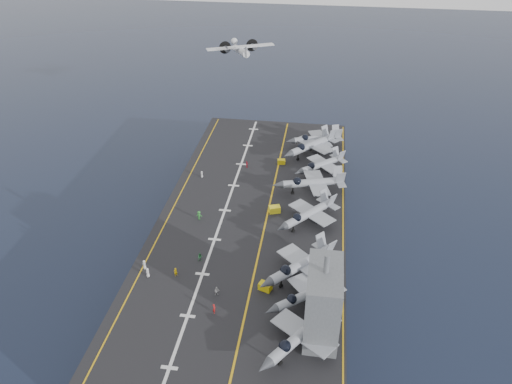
# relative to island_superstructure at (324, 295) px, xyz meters

# --- Properties ---
(ground) EXTENTS (500.00, 500.00, 0.00)m
(ground) POSITION_rel_island_superstructure_xyz_m (-15.00, 30.00, -17.90)
(ground) COLOR #142135
(ground) RESTS_ON ground
(hull) EXTENTS (36.00, 90.00, 10.00)m
(hull) POSITION_rel_island_superstructure_xyz_m (-15.00, 30.00, -12.90)
(hull) COLOR #56595E
(hull) RESTS_ON ground
(flight_deck) EXTENTS (38.00, 92.00, 0.40)m
(flight_deck) POSITION_rel_island_superstructure_xyz_m (-15.00, 30.00, -7.70)
(flight_deck) COLOR black
(flight_deck) RESTS_ON hull
(foul_line) EXTENTS (0.35, 90.00, 0.02)m
(foul_line) POSITION_rel_island_superstructure_xyz_m (-12.00, 30.00, -7.48)
(foul_line) COLOR gold
(foul_line) RESTS_ON flight_deck
(landing_centerline) EXTENTS (0.50, 90.00, 0.02)m
(landing_centerline) POSITION_rel_island_superstructure_xyz_m (-21.00, 30.00, -7.48)
(landing_centerline) COLOR silver
(landing_centerline) RESTS_ON flight_deck
(deck_edge_port) EXTENTS (0.25, 90.00, 0.02)m
(deck_edge_port) POSITION_rel_island_superstructure_xyz_m (-32.00, 30.00, -7.48)
(deck_edge_port) COLOR gold
(deck_edge_port) RESTS_ON flight_deck
(deck_edge_stbd) EXTENTS (0.25, 90.00, 0.02)m
(deck_edge_stbd) POSITION_rel_island_superstructure_xyz_m (3.50, 30.00, -7.48)
(deck_edge_stbd) COLOR gold
(deck_edge_stbd) RESTS_ON flight_deck
(island_superstructure) EXTENTS (5.00, 10.00, 15.00)m
(island_superstructure) POSITION_rel_island_superstructure_xyz_m (0.00, 0.00, 0.00)
(island_superstructure) COLOR #56595E
(island_superstructure) RESTS_ON flight_deck
(fighter_jet_0) EXTENTS (17.38, 18.56, 5.37)m
(fighter_jet_0) POSITION_rel_island_superstructure_xyz_m (-2.93, -3.60, -4.82)
(fighter_jet_0) COLOR #98A0A9
(fighter_jet_0) RESTS_ON flight_deck
(fighter_jet_1) EXTENTS (16.93, 16.23, 4.91)m
(fighter_jet_1) POSITION_rel_island_superstructure_xyz_m (-2.36, 5.26, -5.04)
(fighter_jet_1) COLOR gray
(fighter_jet_1) RESTS_ON flight_deck
(fighter_jet_2) EXTENTS (18.93, 19.17, 5.62)m
(fighter_jet_2) POSITION_rel_island_superstructure_xyz_m (-3.91, 12.03, -4.69)
(fighter_jet_2) COLOR #9DA4AC
(fighter_jet_2) RESTS_ON flight_deck
(fighter_jet_4) EXTENTS (17.49, 17.97, 5.24)m
(fighter_jet_4) POSITION_rel_island_superstructure_xyz_m (-3.47, 27.81, -4.88)
(fighter_jet_4) COLOR #969EA6
(fighter_jet_4) RESTS_ON flight_deck
(fighter_jet_5) EXTENTS (18.16, 14.47, 5.52)m
(fighter_jet_5) POSITION_rel_island_superstructure_xyz_m (-3.26, 39.61, -4.74)
(fighter_jet_5) COLOR #989FA9
(fighter_jet_5) RESTS_ON flight_deck
(fighter_jet_6) EXTENTS (16.55, 16.17, 4.83)m
(fighter_jet_6) POSITION_rel_island_superstructure_xyz_m (-1.65, 48.69, -5.09)
(fighter_jet_6) COLOR gray
(fighter_jet_6) RESTS_ON flight_deck
(fighter_jet_7) EXTENTS (19.00, 19.39, 5.66)m
(fighter_jet_7) POSITION_rel_island_superstructure_xyz_m (-4.49, 57.44, -4.67)
(fighter_jet_7) COLOR gray
(fighter_jet_7) RESTS_ON flight_deck
(fighter_jet_8) EXTENTS (17.07, 14.26, 5.06)m
(fighter_jet_8) POSITION_rel_island_superstructure_xyz_m (-3.30, 61.95, -4.97)
(fighter_jet_8) COLOR #8F989E
(fighter_jet_8) RESTS_ON flight_deck
(tow_cart_a) EXTENTS (2.50, 2.05, 1.29)m
(tow_cart_a) POSITION_rel_island_superstructure_xyz_m (-9.56, 7.82, -6.86)
(tow_cart_a) COLOR gold
(tow_cart_a) RESTS_ON flight_deck
(tow_cart_b) EXTENTS (2.66, 2.17, 1.38)m
(tow_cart_b) POSITION_rel_island_superstructure_xyz_m (-10.64, 30.92, -6.81)
(tow_cart_b) COLOR yellow
(tow_cart_b) RESTS_ON flight_deck
(tow_cart_c) EXTENTS (2.02, 1.49, 1.11)m
(tow_cart_c) POSITION_rel_island_superstructure_xyz_m (-11.38, 51.71, -6.95)
(tow_cart_c) COLOR #C0A80D
(tow_cart_c) RESTS_ON flight_deck
(crew_0) EXTENTS (1.06, 1.28, 1.82)m
(crew_0) POSITION_rel_island_superstructure_xyz_m (-30.23, 8.03, -6.59)
(crew_0) COLOR silver
(crew_0) RESTS_ON flight_deck
(crew_1) EXTENTS (1.24, 1.24, 1.75)m
(crew_1) POSITION_rel_island_superstructure_xyz_m (-25.49, 8.93, -6.62)
(crew_1) COLOR yellow
(crew_1) RESTS_ON flight_deck
(crew_2) EXTENTS (1.13, 0.88, 1.68)m
(crew_2) POSITION_rel_island_superstructure_xyz_m (-22.21, 13.48, -6.66)
(crew_2) COLOR #2B803F
(crew_2) RESTS_ON flight_deck
(crew_3) EXTENTS (1.20, 0.83, 1.92)m
(crew_3) POSITION_rel_island_superstructure_xyz_m (-25.53, 26.13, -6.54)
(crew_3) COLOR #29892D
(crew_3) RESTS_ON flight_deck
(crew_4) EXTENTS (1.12, 1.18, 1.64)m
(crew_4) POSITION_rel_island_superstructure_xyz_m (-19.39, 48.72, -6.68)
(crew_4) COLOR red
(crew_4) RESTS_ON flight_deck
(crew_5) EXTENTS (0.92, 1.12, 1.60)m
(crew_5) POSITION_rel_island_superstructure_xyz_m (-28.96, 42.56, -6.70)
(crew_5) COLOR silver
(crew_5) RESTS_ON flight_deck
(crew_6) EXTENTS (0.85, 1.17, 1.83)m
(crew_6) POSITION_rel_island_superstructure_xyz_m (-16.93, 1.35, -6.59)
(crew_6) COLOR #B21919
(crew_6) RESTS_ON flight_deck
(crew_7) EXTENTS (1.20, 0.99, 1.72)m
(crew_7) POSITION_rel_island_superstructure_xyz_m (-17.34, 5.31, -6.64)
(crew_7) COLOR silver
(crew_7) RESTS_ON flight_deck
(transport_plane) EXTENTS (23.48, 20.46, 4.65)m
(transport_plane) POSITION_rel_island_superstructure_xyz_m (-27.04, 85.46, 9.43)
(transport_plane) COLOR silver
(crew_8) EXTENTS (1.06, 1.28, 1.82)m
(crew_8) POSITION_rel_island_superstructure_xyz_m (-31.50, 9.96, -6.59)
(crew_8) COLOR silver
(crew_8) RESTS_ON flight_deck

